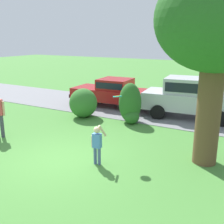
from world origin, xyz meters
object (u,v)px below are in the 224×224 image
object	(u,v)px
parked_suv	(192,96)
child_thrower	(97,142)
parked_sedan	(112,91)
frisbee	(117,96)
oak_tree_large	(220,26)

from	to	relation	value
parked_suv	child_thrower	size ratio (longest dim) A/B	3.78
parked_sedan	frisbee	bearing A→B (deg)	-59.27
parked_sedan	frisbee	world-z (taller)	frisbee
parked_suv	frisbee	world-z (taller)	frisbee
oak_tree_large	parked_sedan	distance (m)	8.36
frisbee	oak_tree_large	bearing A→B (deg)	19.52
child_thrower	parked_sedan	bearing A→B (deg)	115.80
oak_tree_large	frisbee	world-z (taller)	oak_tree_large
parked_sedan	child_thrower	distance (m)	7.35
oak_tree_large	child_thrower	bearing A→B (deg)	-147.26
oak_tree_large	frisbee	xyz separation A→B (m)	(-2.68, -0.95, -2.07)
parked_suv	child_thrower	world-z (taller)	parked_suv
parked_suv	oak_tree_large	bearing A→B (deg)	-70.58
child_thrower	frisbee	size ratio (longest dim) A/B	4.53
parked_suv	frisbee	distance (m)	5.77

